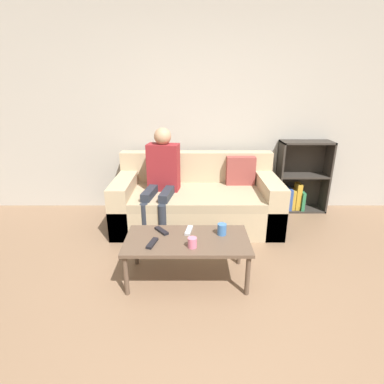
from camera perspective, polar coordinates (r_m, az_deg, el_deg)
name	(u,v)px	position (r m, az deg, el deg)	size (l,w,h in m)	color
ground_plane	(218,353)	(2.24, 4.99, -28.19)	(22.00, 22.00, 0.00)	#84664C
wall_back	(205,113)	(4.08, 2.40, 14.73)	(12.00, 0.06, 2.60)	#B7B2A8
couch	(196,202)	(3.72, 0.86, -1.85)	(1.96, 0.96, 0.84)	tan
bookshelf	(297,182)	(4.36, 19.39, 1.73)	(0.67, 0.28, 0.96)	#332D28
coffee_table	(186,243)	(2.65, -1.06, -9.65)	(1.08, 0.54, 0.40)	brown
person_adult	(161,173)	(3.53, -5.90, 3.71)	(0.43, 0.69, 1.20)	#282D38
cup_near	(221,229)	(2.69, 5.59, -7.08)	(0.08, 0.08, 0.10)	#3D70B2
cup_far	(192,243)	(2.49, -0.07, -9.61)	(0.08, 0.08, 0.09)	pink
tv_remote_0	(161,231)	(2.75, -5.96, -7.36)	(0.14, 0.16, 0.02)	black
tv_remote_1	(152,243)	(2.56, -7.71, -9.64)	(0.09, 0.18, 0.02)	black
tv_remote_2	(188,230)	(2.75, -0.73, -7.32)	(0.08, 0.18, 0.02)	#B7B7BC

